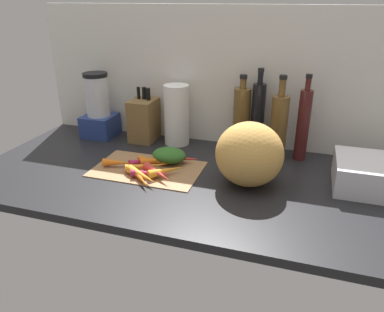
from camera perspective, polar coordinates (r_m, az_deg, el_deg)
name	(u,v)px	position (r cm, az deg, el deg)	size (l,w,h in cm)	color
ground_plane	(193,178)	(142.46, 0.14, -3.47)	(170.00, 80.00, 3.00)	black
wall_back	(219,77)	(167.42, 4.23, 12.02)	(170.00, 3.00, 60.00)	silver
cutting_board	(148,169)	(146.99, -6.85, -1.94)	(41.99, 26.68, 0.80)	#997047
carrot_0	(176,160)	(149.77, -2.53, -0.62)	(2.37, 2.37, 12.32)	red
carrot_1	(179,159)	(151.00, -2.08, -0.41)	(2.34, 2.34, 14.91)	#B2264C
carrot_2	(118,163)	(149.36, -11.35, -1.00)	(3.06, 3.06, 11.93)	orange
carrot_3	(143,161)	(149.71, -7.59, -0.73)	(2.81, 2.81, 11.35)	#B2264C
carrot_4	(146,166)	(144.59, -7.04, -1.57)	(2.97, 2.97, 16.29)	orange
carrot_5	(159,160)	(148.80, -5.17, -0.67)	(3.27, 3.27, 14.80)	orange
carrot_6	(179,159)	(149.64, -2.04, -0.40)	(3.48, 3.48, 15.93)	red
carrot_7	(141,179)	(135.68, -7.86, -3.49)	(2.47, 2.47, 12.63)	orange
carrot_8	(151,174)	(138.57, -6.31, -2.71)	(2.91, 2.91, 15.14)	#B2264C
carrot_9	(153,161)	(149.19, -5.96, -0.80)	(2.47, 2.47, 13.78)	orange
carrot_10	(166,171)	(139.66, -4.01, -2.28)	(3.43, 3.43, 14.34)	orange
carrot_11	(157,173)	(138.15, -5.34, -2.60)	(3.53, 3.53, 15.27)	red
carrot_12	(142,175)	(137.04, -7.71, -2.99)	(3.36, 3.36, 15.48)	orange
carrot_greens_pile	(169,155)	(149.97, -3.55, 0.13)	(13.93, 10.72, 5.90)	#2D6023
winter_squash	(249,154)	(131.93, 8.82, 0.25)	(24.17, 22.48, 23.30)	gold
knife_block	(144,120)	(174.76, -7.41, 5.56)	(11.10, 14.31, 24.89)	brown
blender_appliance	(99,109)	(183.55, -14.20, 7.00)	(14.83, 14.83, 30.59)	navy
paper_towel_roll	(177,115)	(167.90, -2.39, 6.33)	(11.30, 11.30, 27.26)	white
bottle_0	(241,119)	(162.31, 7.59, 5.75)	(7.22, 7.22, 33.10)	brown
bottle_1	(258,117)	(160.89, 10.08, 5.93)	(5.62, 5.62, 36.18)	black
bottle_2	(279,126)	(155.88, 13.20, 4.51)	(7.04, 7.04, 34.84)	brown
bottle_3	(303,124)	(156.75, 16.76, 4.73)	(5.10, 5.10, 35.49)	#471919
dish_rack	(376,175)	(144.95, 26.47, -2.67)	(27.77, 23.99, 10.45)	silver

